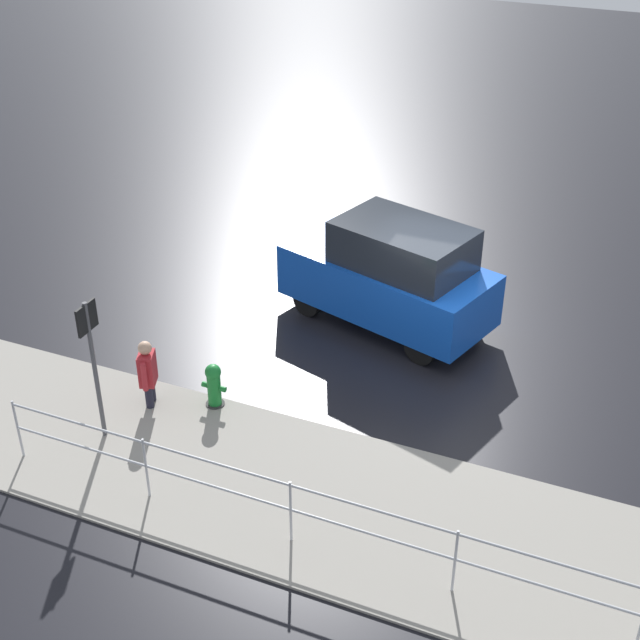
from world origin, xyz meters
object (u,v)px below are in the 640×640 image
at_px(fire_hydrant, 214,386).
at_px(pedestrian, 148,371).
at_px(moving_hatchback, 391,275).
at_px(sign_post, 92,351).

relative_size(fire_hydrant, pedestrian, 0.66).
distance_m(moving_hatchback, fire_hydrant, 4.03).
xyz_separation_m(fire_hydrant, pedestrian, (0.97, 0.38, 0.28)).
height_order(fire_hydrant, sign_post, sign_post).
height_order(pedestrian, sign_post, sign_post).
bearing_deg(sign_post, moving_hatchback, -120.63).
bearing_deg(moving_hatchback, pedestrian, 55.68).
distance_m(moving_hatchback, sign_post, 5.77).
bearing_deg(pedestrian, moving_hatchback, -124.32).
bearing_deg(moving_hatchback, fire_hydrant, 64.12).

